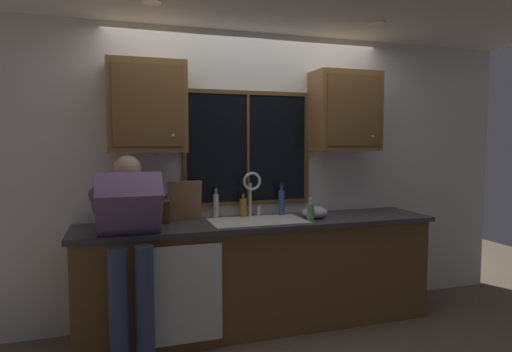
{
  "coord_description": "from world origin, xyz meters",
  "views": [
    {
      "loc": [
        -1.15,
        -3.75,
        1.59
      ],
      "look_at": [
        -0.04,
        -0.3,
        1.3
      ],
      "focal_mm": 30.53,
      "sensor_mm": 36.0,
      "label": 1
    }
  ],
  "objects_px": {
    "person_standing": "(130,234)",
    "bottle_tall_clear": "(216,205)",
    "bottle_green_glass": "(281,202)",
    "bottle_amber_small": "(243,207)",
    "soap_dispenser": "(311,212)",
    "cutting_board": "(184,201)",
    "knife_block": "(161,210)",
    "mixing_bowl": "(315,212)"
  },
  "relations": [
    {
      "from": "bottle_tall_clear",
      "to": "mixing_bowl",
      "type": "bearing_deg",
      "value": -17.64
    },
    {
      "from": "cutting_board",
      "to": "bottle_tall_clear",
      "type": "height_order",
      "value": "cutting_board"
    },
    {
      "from": "mixing_bowl",
      "to": "bottle_green_glass",
      "type": "distance_m",
      "value": 0.33
    },
    {
      "from": "person_standing",
      "to": "bottle_tall_clear",
      "type": "relative_size",
      "value": 5.53
    },
    {
      "from": "bottle_tall_clear",
      "to": "bottle_amber_small",
      "type": "distance_m",
      "value": 0.24
    },
    {
      "from": "mixing_bowl",
      "to": "bottle_tall_clear",
      "type": "height_order",
      "value": "bottle_tall_clear"
    },
    {
      "from": "person_standing",
      "to": "knife_block",
      "type": "height_order",
      "value": "person_standing"
    },
    {
      "from": "cutting_board",
      "to": "soap_dispenser",
      "type": "height_order",
      "value": "cutting_board"
    },
    {
      "from": "soap_dispenser",
      "to": "bottle_tall_clear",
      "type": "height_order",
      "value": "bottle_tall_clear"
    },
    {
      "from": "bottle_tall_clear",
      "to": "soap_dispenser",
      "type": "bearing_deg",
      "value": -25.75
    },
    {
      "from": "knife_block",
      "to": "cutting_board",
      "type": "height_order",
      "value": "cutting_board"
    },
    {
      "from": "person_standing",
      "to": "knife_block",
      "type": "bearing_deg",
      "value": 56.31
    },
    {
      "from": "mixing_bowl",
      "to": "cutting_board",
      "type": "bearing_deg",
      "value": 167.76
    },
    {
      "from": "knife_block",
      "to": "bottle_tall_clear",
      "type": "height_order",
      "value": "knife_block"
    },
    {
      "from": "mixing_bowl",
      "to": "bottle_amber_small",
      "type": "bearing_deg",
      "value": 158.31
    },
    {
      "from": "bottle_green_glass",
      "to": "bottle_tall_clear",
      "type": "bearing_deg",
      "value": 176.59
    },
    {
      "from": "soap_dispenser",
      "to": "bottle_green_glass",
      "type": "distance_m",
      "value": 0.35
    },
    {
      "from": "mixing_bowl",
      "to": "bottle_tall_clear",
      "type": "distance_m",
      "value": 0.87
    },
    {
      "from": "mixing_bowl",
      "to": "bottle_amber_small",
      "type": "relative_size",
      "value": 1.03
    },
    {
      "from": "bottle_green_glass",
      "to": "bottle_amber_small",
      "type": "distance_m",
      "value": 0.36
    },
    {
      "from": "person_standing",
      "to": "bottle_tall_clear",
      "type": "distance_m",
      "value": 0.91
    },
    {
      "from": "knife_block",
      "to": "bottle_amber_small",
      "type": "bearing_deg",
      "value": 7.73
    },
    {
      "from": "bottle_amber_small",
      "to": "soap_dispenser",
      "type": "bearing_deg",
      "value": -33.25
    },
    {
      "from": "knife_block",
      "to": "bottle_tall_clear",
      "type": "relative_size",
      "value": 1.2
    },
    {
      "from": "bottle_tall_clear",
      "to": "bottle_amber_small",
      "type": "relative_size",
      "value": 1.25
    },
    {
      "from": "knife_block",
      "to": "mixing_bowl",
      "type": "distance_m",
      "value": 1.31
    },
    {
      "from": "soap_dispenser",
      "to": "bottle_green_glass",
      "type": "relative_size",
      "value": 0.66
    },
    {
      "from": "soap_dispenser",
      "to": "person_standing",
      "type": "bearing_deg",
      "value": -173.76
    },
    {
      "from": "bottle_green_glass",
      "to": "cutting_board",
      "type": "bearing_deg",
      "value": 179.19
    },
    {
      "from": "soap_dispenser",
      "to": "knife_block",
      "type": "bearing_deg",
      "value": 169.38
    },
    {
      "from": "person_standing",
      "to": "mixing_bowl",
      "type": "bearing_deg",
      "value": 9.28
    },
    {
      "from": "knife_block",
      "to": "mixing_bowl",
      "type": "height_order",
      "value": "knife_block"
    },
    {
      "from": "bottle_green_glass",
      "to": "person_standing",
      "type": "bearing_deg",
      "value": -160.19
    },
    {
      "from": "cutting_board",
      "to": "soap_dispenser",
      "type": "relative_size",
      "value": 1.76
    },
    {
      "from": "knife_block",
      "to": "bottle_green_glass",
      "type": "relative_size",
      "value": 1.1
    },
    {
      "from": "bottle_green_glass",
      "to": "bottle_amber_small",
      "type": "height_order",
      "value": "bottle_green_glass"
    },
    {
      "from": "mixing_bowl",
      "to": "bottle_amber_small",
      "type": "xyz_separation_m",
      "value": [
        -0.58,
        0.23,
        0.04
      ]
    },
    {
      "from": "knife_block",
      "to": "bottle_amber_small",
      "type": "xyz_separation_m",
      "value": [
        0.72,
        0.1,
        -0.02
      ]
    },
    {
      "from": "mixing_bowl",
      "to": "bottle_green_glass",
      "type": "height_order",
      "value": "bottle_green_glass"
    },
    {
      "from": "mixing_bowl",
      "to": "knife_block",
      "type": "bearing_deg",
      "value": 174.12
    },
    {
      "from": "cutting_board",
      "to": "person_standing",
      "type": "bearing_deg",
      "value": -133.13
    },
    {
      "from": "soap_dispenser",
      "to": "bottle_amber_small",
      "type": "height_order",
      "value": "bottle_amber_small"
    }
  ]
}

